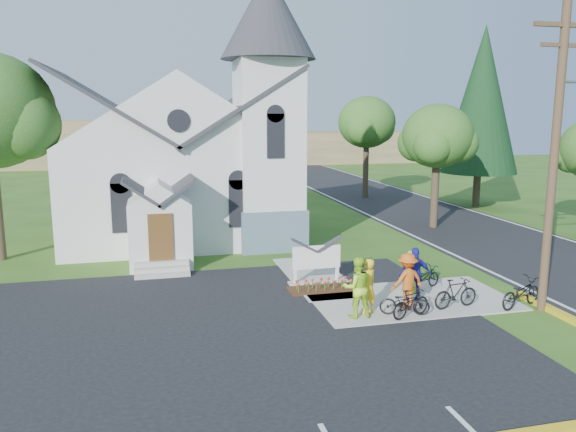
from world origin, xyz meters
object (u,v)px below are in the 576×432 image
object	(u,v)px
cyclist_1	(357,287)
cyclist_3	(407,280)
bike_3	(456,293)
bike_4	(521,293)
utility_pole	(556,149)
cyclist_4	(412,271)
cyclist_0	(368,286)
church_sign	(316,258)
bike_2	(424,278)
bike_0	(405,302)
cyclist_2	(415,275)
bike_1	(411,303)

from	to	relation	value
cyclist_1	cyclist_3	world-z (taller)	cyclist_1
bike_3	bike_4	xyz separation A→B (m)	(2.18, -0.46, 0.00)
utility_pole	cyclist_3	distance (m)	6.36
cyclist_1	bike_4	bearing A→B (deg)	177.39
utility_pole	bike_4	size ratio (longest dim) A/B	5.14
bike_4	cyclist_4	bearing A→B (deg)	31.49
cyclist_0	cyclist_1	size ratio (longest dim) A/B	0.93
church_sign	cyclist_4	distance (m)	3.66
church_sign	bike_4	distance (m)	7.37
bike_2	cyclist_4	size ratio (longest dim) A/B	1.05
bike_0	bike_4	distance (m)	4.14
cyclist_3	bike_3	xyz separation A→B (m)	(1.57, -0.47, -0.43)
cyclist_2	church_sign	bearing A→B (deg)	-38.63
utility_pole	cyclist_1	xyz separation A→B (m)	(-6.38, 0.77, -4.36)
utility_pole	bike_4	distance (m)	4.90
utility_pole	cyclist_0	xyz separation A→B (m)	(-5.91, 1.03, -4.44)
bike_1	bike_4	world-z (taller)	bike_4
bike_4	bike_1	bearing A→B (deg)	71.04
cyclist_1	bike_1	xyz separation A→B (m)	(1.68, -0.47, -0.51)
cyclist_4	bike_1	bearing A→B (deg)	63.59
cyclist_3	bike_4	distance (m)	3.88
church_sign	bike_1	bearing A→B (deg)	-67.07
cyclist_4	bike_0	bearing A→B (deg)	58.89
church_sign	cyclist_3	distance (m)	4.09
bike_2	bike_4	xyz separation A→B (m)	(2.24, -2.62, 0.08)
bike_2	utility_pole	bearing A→B (deg)	-157.92
utility_pole	cyclist_3	bearing A→B (deg)	164.47
cyclist_1	cyclist_2	distance (m)	2.65
cyclist_4	cyclist_2	bearing A→B (deg)	69.34
church_sign	bike_4	bearing A→B (deg)	-36.71
bike_0	bike_3	xyz separation A→B (m)	(1.96, 0.20, 0.08)
utility_pole	cyclist_1	distance (m)	7.77
utility_pole	bike_0	bearing A→B (deg)	173.35
cyclist_0	bike_4	xyz separation A→B (m)	(5.25, -0.73, -0.41)
cyclist_3	bike_2	bearing A→B (deg)	-141.55
bike_1	cyclist_4	xyz separation A→B (m)	(1.17, 2.37, 0.31)
bike_0	bike_2	bearing A→B (deg)	-21.28
church_sign	bike_1	world-z (taller)	church_sign
church_sign	bike_2	distance (m)	4.10
cyclist_1	bike_2	distance (m)	4.12
bike_0	bike_3	world-z (taller)	bike_3
utility_pole	cyclist_3	xyz separation A→B (m)	(-4.41, 1.23, -4.41)
bike_0	cyclist_1	distance (m)	1.69
bike_4	cyclist_3	bearing A→B (deg)	57.16
cyclist_2	bike_2	xyz separation A→B (m)	(0.99, 1.22, -0.53)
bike_2	church_sign	bearing A→B (deg)	41.25
cyclist_1	cyclist_4	bearing A→B (deg)	-144.31
church_sign	bike_2	world-z (taller)	church_sign
church_sign	bike_0	xyz separation A→B (m)	(1.76, -4.14, -0.55)
cyclist_3	cyclist_4	size ratio (longest dim) A/B	1.19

